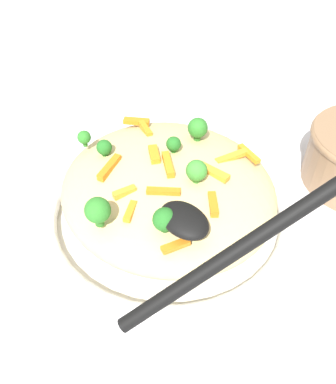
% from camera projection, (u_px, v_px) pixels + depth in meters
% --- Properties ---
extents(ground_plane, '(2.40, 2.40, 0.00)m').
position_uv_depth(ground_plane, '(168.00, 225.00, 0.54)').
color(ground_plane, silver).
extents(serving_bowl, '(0.31, 0.31, 0.04)m').
position_uv_depth(serving_bowl, '(168.00, 214.00, 0.53)').
color(serving_bowl, white).
rests_on(serving_bowl, ground_plane).
extents(pasta_mound, '(0.26, 0.25, 0.07)m').
position_uv_depth(pasta_mound, '(168.00, 188.00, 0.50)').
color(pasta_mound, '#D1BA7A').
rests_on(pasta_mound, serving_bowl).
extents(carrot_piece_0, '(0.03, 0.03, 0.01)m').
position_uv_depth(carrot_piece_0, '(163.00, 191.00, 0.44)').
color(carrot_piece_0, orange).
rests_on(carrot_piece_0, pasta_mound).
extents(carrot_piece_1, '(0.04, 0.02, 0.01)m').
position_uv_depth(carrot_piece_1, '(213.00, 172.00, 0.47)').
color(carrot_piece_1, orange).
rests_on(carrot_piece_1, pasta_mound).
extents(carrot_piece_2, '(0.04, 0.01, 0.01)m').
position_uv_depth(carrot_piece_2, '(249.00, 154.00, 0.50)').
color(carrot_piece_2, orange).
rests_on(carrot_piece_2, pasta_mound).
extents(carrot_piece_3, '(0.03, 0.03, 0.01)m').
position_uv_depth(carrot_piece_3, '(136.00, 121.00, 0.55)').
color(carrot_piece_3, orange).
rests_on(carrot_piece_3, pasta_mound).
extents(carrot_piece_4, '(0.03, 0.02, 0.01)m').
position_uv_depth(carrot_piece_4, '(145.00, 129.00, 0.53)').
color(carrot_piece_4, orange).
rests_on(carrot_piece_4, pasta_mound).
extents(carrot_piece_5, '(0.04, 0.03, 0.01)m').
position_uv_depth(carrot_piece_5, '(165.00, 163.00, 0.47)').
color(carrot_piece_5, orange).
rests_on(carrot_piece_5, pasta_mound).
extents(carrot_piece_6, '(0.01, 0.03, 0.01)m').
position_uv_depth(carrot_piece_6, '(124.00, 192.00, 0.45)').
color(carrot_piece_6, orange).
rests_on(carrot_piece_6, pasta_mound).
extents(carrot_piece_7, '(0.02, 0.04, 0.01)m').
position_uv_depth(carrot_piece_7, '(232.00, 157.00, 0.49)').
color(carrot_piece_7, orange).
rests_on(carrot_piece_7, pasta_mound).
extents(carrot_piece_8, '(0.03, 0.04, 0.01)m').
position_uv_depth(carrot_piece_8, '(109.00, 167.00, 0.48)').
color(carrot_piece_8, orange).
rests_on(carrot_piece_8, pasta_mound).
extents(carrot_piece_9, '(0.03, 0.02, 0.01)m').
position_uv_depth(carrot_piece_9, '(152.00, 156.00, 0.48)').
color(carrot_piece_9, orange).
rests_on(carrot_piece_9, pasta_mound).
extents(carrot_piece_10, '(0.02, 0.03, 0.01)m').
position_uv_depth(carrot_piece_10, '(176.00, 246.00, 0.40)').
color(carrot_piece_10, orange).
rests_on(carrot_piece_10, pasta_mound).
extents(carrot_piece_11, '(0.02, 0.03, 0.01)m').
position_uv_depth(carrot_piece_11, '(130.00, 211.00, 0.43)').
color(carrot_piece_11, orange).
rests_on(carrot_piece_11, pasta_mound).
extents(carrot_piece_12, '(0.03, 0.03, 0.01)m').
position_uv_depth(carrot_piece_12, '(214.00, 203.00, 0.44)').
color(carrot_piece_12, orange).
rests_on(carrot_piece_12, pasta_mound).
extents(broccoli_floret_0, '(0.02, 0.02, 0.03)m').
position_uv_depth(broccoli_floret_0, '(165.00, 220.00, 0.41)').
color(broccoli_floret_0, '#205B1C').
rests_on(broccoli_floret_0, pasta_mound).
extents(broccoli_floret_1, '(0.03, 0.03, 0.03)m').
position_uv_depth(broccoli_floret_1, '(98.00, 211.00, 0.41)').
color(broccoli_floret_1, '#296820').
rests_on(broccoli_floret_1, pasta_mound).
extents(broccoli_floret_2, '(0.02, 0.02, 0.02)m').
position_uv_depth(broccoli_floret_2, '(174.00, 144.00, 0.49)').
color(broccoli_floret_2, '#205B1C').
rests_on(broccoli_floret_2, pasta_mound).
extents(broccoli_floret_3, '(0.02, 0.02, 0.03)m').
position_uv_depth(broccoli_floret_3, '(198.00, 128.00, 0.51)').
color(broccoli_floret_3, '#296820').
rests_on(broccoli_floret_3, pasta_mound).
extents(broccoli_floret_4, '(0.02, 0.02, 0.02)m').
position_uv_depth(broccoli_floret_4, '(104.00, 148.00, 0.49)').
color(broccoli_floret_4, '#205B1C').
rests_on(broccoli_floret_4, pasta_mound).
extents(broccoli_floret_5, '(0.02, 0.02, 0.02)m').
position_uv_depth(broccoli_floret_5, '(84.00, 138.00, 0.51)').
color(broccoli_floret_5, '#296820').
rests_on(broccoli_floret_5, pasta_mound).
extents(broccoli_floret_6, '(0.02, 0.02, 0.03)m').
position_uv_depth(broccoli_floret_6, '(197.00, 171.00, 0.45)').
color(broccoli_floret_6, '#377928').
rests_on(broccoli_floret_6, pasta_mound).
extents(serving_spoon, '(0.15, 0.17, 0.11)m').
position_uv_depth(serving_spoon, '(200.00, 233.00, 0.37)').
color(serving_spoon, black).
rests_on(serving_spoon, pasta_mound).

